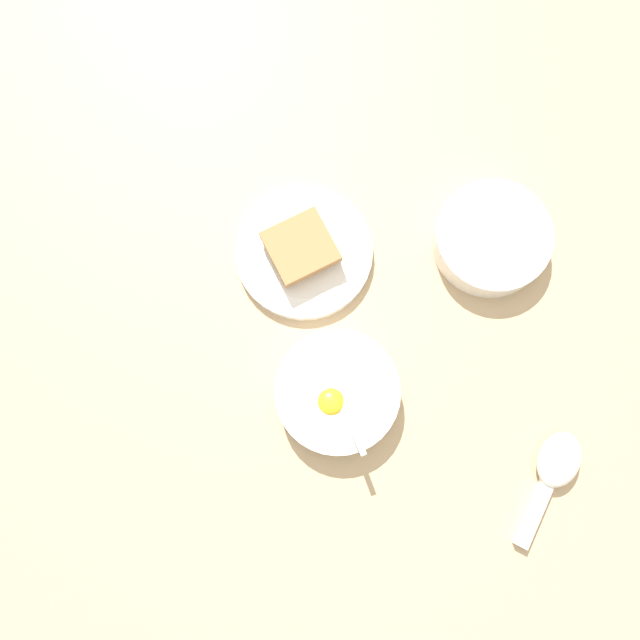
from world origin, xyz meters
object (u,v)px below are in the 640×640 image
at_px(toast_sandwich, 301,248).
at_px(egg_bowl, 337,392).
at_px(soup_spoon, 555,468).
at_px(congee_bowl, 492,238).
at_px(toast_plate, 304,252).

bearing_deg(toast_sandwich, egg_bowl, -175.24).
height_order(egg_bowl, toast_sandwich, egg_bowl).
height_order(soup_spoon, congee_bowl, congee_bowl).
height_order(toast_plate, toast_sandwich, toast_sandwich).
xyz_separation_m(egg_bowl, toast_plate, (0.19, 0.01, -0.01)).
distance_m(toast_sandwich, congee_bowl, 0.25).
distance_m(soup_spoon, congee_bowl, 0.30).
bearing_deg(soup_spoon, toast_plate, 38.95).
bearing_deg(toast_plate, soup_spoon, -141.05).
relative_size(toast_sandwich, congee_bowl, 0.66).
distance_m(toast_plate, soup_spoon, 0.42).
xyz_separation_m(toast_plate, congee_bowl, (-0.02, -0.25, 0.01)).
xyz_separation_m(toast_sandwich, soup_spoon, (-0.32, -0.27, -0.02)).
height_order(toast_sandwich, congee_bowl, toast_sandwich).
bearing_deg(toast_plate, congee_bowl, -95.75).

